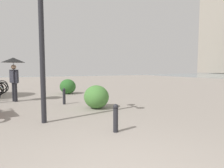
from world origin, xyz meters
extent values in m
cylinder|color=#232328|center=(3.43, 0.63, 1.86)|extent=(0.14, 0.14, 3.72)
torus|color=black|center=(10.86, 2.42, 0.33)|extent=(0.18, 0.72, 0.72)
torus|color=black|center=(11.53, 2.37, 0.33)|extent=(0.17, 0.72, 0.72)
torus|color=black|center=(13.39, 2.54, 0.33)|extent=(0.19, 0.72, 0.72)
cylinder|color=black|center=(7.71, 1.56, 0.45)|extent=(0.14, 0.14, 0.90)
cylinder|color=black|center=(7.53, 1.47, 0.45)|extent=(0.14, 0.14, 0.90)
cube|color=#2D2D38|center=(7.62, 1.51, 1.18)|extent=(0.46, 0.39, 0.60)
sphere|color=tan|center=(7.62, 1.51, 1.60)|extent=(0.22, 0.22, 0.22)
cylinder|color=#2D2D38|center=(7.85, 1.63, 1.15)|extent=(0.10, 0.10, 0.58)
cylinder|color=#2D2D38|center=(7.38, 1.40, 1.15)|extent=(0.10, 0.10, 0.58)
cone|color=black|center=(7.62, 1.51, 1.92)|extent=(1.00, 1.00, 0.22)
cylinder|color=gray|center=(7.62, 1.51, 1.50)|extent=(0.02, 0.02, 0.80)
cylinder|color=#232328|center=(1.87, -0.85, 0.29)|extent=(0.12, 0.12, 0.58)
sphere|color=#232328|center=(1.87, -0.85, 0.62)|extent=(0.13, 0.13, 0.13)
cylinder|color=#232328|center=(5.94, -0.42, 0.30)|extent=(0.12, 0.12, 0.59)
sphere|color=#232328|center=(5.94, -0.42, 0.63)|extent=(0.13, 0.13, 0.13)
ellipsoid|color=#2D6628|center=(9.20, -1.28, 0.45)|extent=(1.05, 0.95, 0.89)
ellipsoid|color=#477F38|center=(4.59, -1.39, 0.44)|extent=(1.04, 0.94, 0.89)
camera|label=1|loc=(-1.98, 1.10, 1.51)|focal=29.51mm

